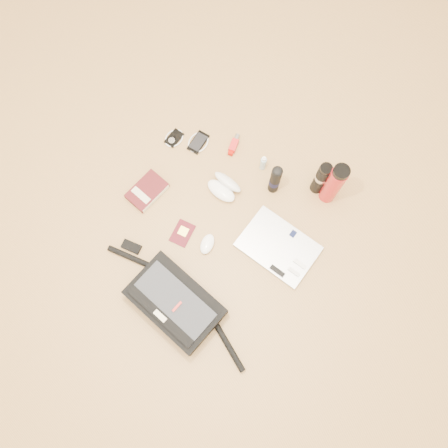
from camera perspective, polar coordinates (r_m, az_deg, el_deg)
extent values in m
plane|color=#A47A44|center=(2.01, -1.38, -2.93)|extent=(4.00, 4.00, 0.00)
cube|color=black|center=(1.93, -6.37, -10.16)|extent=(0.44, 0.34, 0.10)
cube|color=#2B2D32|center=(1.88, -6.73, -10.16)|extent=(0.38, 0.26, 0.01)
cube|color=black|center=(1.88, -8.31, -11.81)|extent=(0.35, 0.13, 0.01)
cube|color=beige|center=(1.88, -8.32, -11.81)|extent=(0.06, 0.04, 0.01)
cube|color=#B01E16|center=(1.87, -6.15, -10.69)|extent=(0.02, 0.05, 0.01)
cylinder|color=black|center=(2.03, -11.85, -4.40)|extent=(0.25, 0.04, 0.03)
cylinder|color=black|center=(1.94, 0.54, -15.57)|extent=(0.22, 0.16, 0.03)
cube|color=black|center=(2.05, -12.00, -2.91)|extent=(0.09, 0.05, 0.02)
cube|color=#AFAFB1|center=(2.02, 7.08, -2.95)|extent=(0.38, 0.30, 0.02)
cube|color=#0A1033|center=(2.03, 9.01, -1.27)|extent=(0.03, 0.04, 0.00)
cube|color=white|center=(2.00, 9.87, -5.12)|extent=(0.06, 0.03, 0.01)
cube|color=white|center=(1.99, 9.13, -6.18)|extent=(0.06, 0.03, 0.01)
cube|color=black|center=(1.98, 6.99, -6.09)|extent=(0.07, 0.03, 0.01)
cube|color=#451013|center=(2.11, -10.02, 4.28)|extent=(0.16, 0.21, 0.03)
cube|color=beige|center=(2.09, -8.86, 3.28)|extent=(0.05, 0.17, 0.03)
cube|color=beige|center=(2.09, -10.80, 3.73)|extent=(0.11, 0.06, 0.00)
cube|color=#470911|center=(2.04, -5.46, -1.20)|extent=(0.09, 0.12, 0.00)
cube|color=gold|center=(2.04, -5.34, -0.95)|extent=(0.04, 0.04, 0.00)
ellipsoid|color=white|center=(2.00, -2.21, -2.63)|extent=(0.07, 0.11, 0.03)
ellipsoid|color=white|center=(2.07, -0.37, 4.36)|extent=(0.17, 0.11, 0.04)
ellipsoid|color=white|center=(2.07, 0.49, 5.51)|extent=(0.17, 0.11, 0.09)
ellipsoid|color=black|center=(2.08, -1.02, 4.89)|extent=(0.04, 0.04, 0.01)
ellipsoid|color=black|center=(2.06, 0.27, 3.90)|extent=(0.04, 0.04, 0.01)
cylinder|color=black|center=(2.07, -0.38, 4.42)|extent=(0.02, 0.01, 0.00)
cube|color=black|center=(2.23, -6.53, 11.08)|extent=(0.07, 0.10, 0.01)
cylinder|color=#A5A5A7|center=(2.21, -6.86, 10.79)|extent=(0.04, 0.04, 0.00)
torus|color=silver|center=(2.22, -6.54, 11.09)|extent=(0.10, 0.10, 0.01)
cube|color=black|center=(2.20, -3.38, 10.60)|extent=(0.07, 0.12, 0.01)
cube|color=black|center=(2.20, -3.39, 10.67)|extent=(0.06, 0.10, 0.00)
torus|color=silver|center=(2.20, -3.38, 10.61)|extent=(0.10, 0.10, 0.01)
cube|color=red|center=(2.18, 1.26, 10.21)|extent=(0.04, 0.07, 0.03)
cube|color=#A40900|center=(2.16, 0.89, 9.29)|extent=(0.03, 0.02, 0.02)
cylinder|color=#9D9D9F|center=(2.20, 1.65, 11.16)|extent=(0.03, 0.04, 0.02)
cylinder|color=#97B8C8|center=(2.12, 5.14, 7.86)|extent=(0.03, 0.03, 0.09)
cylinder|color=white|center=(2.07, 5.26, 8.45)|extent=(0.02, 0.02, 0.02)
cylinder|color=white|center=(2.06, 5.29, 8.59)|extent=(0.01, 0.01, 0.01)
cylinder|color=black|center=(2.02, 6.68, 5.73)|extent=(0.06, 0.06, 0.20)
cylinder|color=black|center=(2.04, 6.61, 5.49)|extent=(0.07, 0.07, 0.04)
ellipsoid|color=black|center=(1.93, 7.01, 6.89)|extent=(0.06, 0.06, 0.02)
cylinder|color=black|center=(2.05, 12.49, 5.72)|extent=(0.06, 0.06, 0.21)
cylinder|color=#B4B4B6|center=(2.03, 12.65, 6.01)|extent=(0.06, 0.06, 0.03)
cylinder|color=black|center=(1.95, 13.20, 7.03)|extent=(0.06, 0.06, 0.02)
cylinder|color=#AA191C|center=(2.03, 14.05, 4.97)|extent=(0.10, 0.10, 0.27)
cylinder|color=black|center=(1.90, 15.09, 6.61)|extent=(0.09, 0.09, 0.03)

